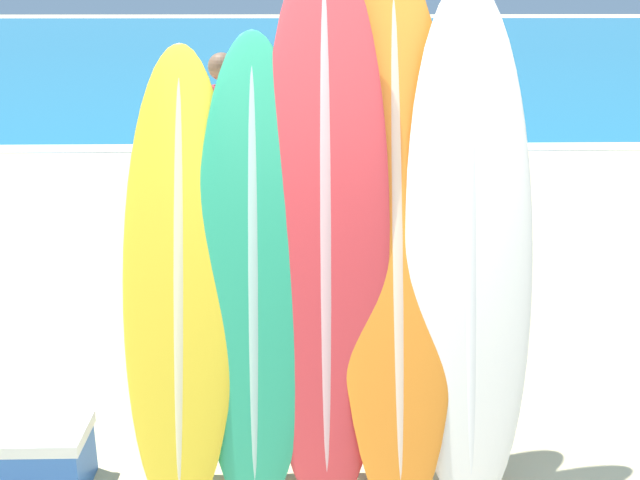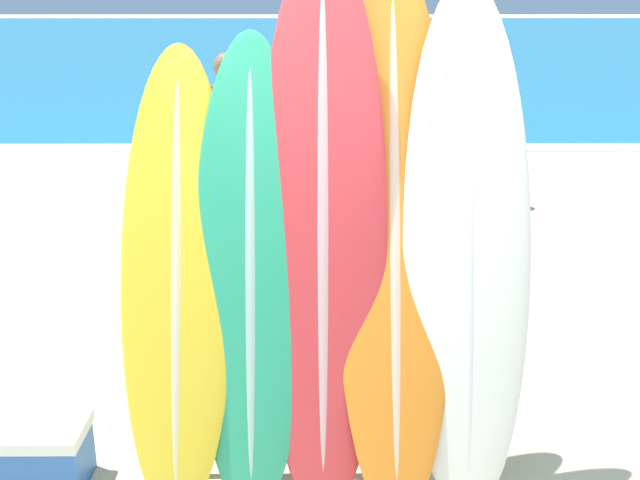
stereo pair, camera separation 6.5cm
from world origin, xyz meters
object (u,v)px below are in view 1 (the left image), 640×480
surfboard_slot_0 (180,281)px  surfboard_slot_3 (397,233)px  surfboard_rack (324,384)px  cooler_box (26,458)px  surfboard_slot_4 (469,246)px  surfboard_slot_2 (325,227)px  person_mid_beach (287,105)px  person_far_left (372,103)px  surfboard_slot_1 (254,274)px  person_far_right (225,146)px  person_near_water (467,117)px

surfboard_slot_0 → surfboard_slot_3: bearing=5.3°
surfboard_rack → cooler_box: (-1.45, -0.08, -0.34)m
cooler_box → surfboard_slot_4: bearing=3.5°
surfboard_slot_2 → person_mid_beach: size_ratio=1.60×
person_far_left → surfboard_slot_3: bearing=59.8°
surfboard_rack → surfboard_slot_0: 0.86m
surfboard_slot_1 → surfboard_slot_4: surfboard_slot_4 is taller
surfboard_slot_0 → surfboard_slot_2: (0.67, 0.07, 0.23)m
surfboard_slot_2 → surfboard_slot_4: 0.67m
person_mid_beach → person_far_left: (1.14, -0.02, 0.02)m
person_far_left → cooler_box: bearing=45.7°
person_mid_beach → person_far_right: (-0.49, -3.36, 0.11)m
person_near_water → person_far_right: size_ratio=0.99×
surfboard_slot_0 → surfboard_slot_1: 0.34m
person_mid_beach → person_far_right: 3.40m
surfboard_slot_0 → surfboard_slot_4: (1.34, 0.05, 0.15)m
surfboard_rack → person_far_left: bearing=83.1°
surfboard_rack → surfboard_slot_3: (0.34, 0.10, 0.73)m
person_mid_beach → surfboard_rack: bearing=164.1°
surfboard_slot_0 → surfboard_rack: bearing=-0.4°
person_mid_beach → cooler_box: 7.05m
surfboard_slot_4 → person_mid_beach: size_ratio=1.49×
person_far_right → surfboard_slot_2: bearing=-118.1°
surfboard_slot_0 → person_mid_beach: size_ratio=1.31×
surfboard_rack → cooler_box: surfboard_rack is taller
surfboard_rack → surfboard_slot_2: bearing=82.8°
person_far_right → surfboard_slot_1: bearing=-123.7°
surfboard_slot_3 → person_far_left: (0.48, 6.72, -0.35)m
surfboard_slot_1 → person_far_right: (-0.48, 3.47, -0.09)m
surfboard_rack → person_far_right: bearing=103.0°
person_near_water → surfboard_slot_3: bearing=-23.6°
surfboard_slot_1 → person_far_left: 6.91m
surfboard_slot_1 → person_far_left: (1.15, 6.81, -0.18)m
surfboard_slot_1 → surfboard_slot_2: 0.39m
cooler_box → person_mid_beach: bearing=80.7°
surfboard_slot_2 → person_far_right: 3.51m
surfboard_slot_4 → person_near_water: size_ratio=1.33×
surfboard_slot_2 → person_mid_beach: 6.79m
surfboard_rack → cooler_box: bearing=-176.8°
surfboard_rack → cooler_box: size_ratio=2.76×
surfboard_slot_2 → cooler_box: (-1.46, -0.15, -1.12)m
surfboard_rack → surfboard_slot_4: size_ratio=0.70×
surfboard_rack → surfboard_slot_0: bearing=179.6°
surfboard_slot_2 → surfboard_slot_3: surfboard_slot_2 is taller
surfboard_slot_3 → surfboard_slot_2: bearing=-175.9°
cooler_box → person_near_water: bearing=58.6°
surfboard_rack → person_near_water: (1.75, 5.16, 0.47)m
surfboard_slot_0 → surfboard_slot_3: size_ratio=0.85×
cooler_box → surfboard_slot_0: bearing=6.2°
surfboard_slot_3 → surfboard_slot_4: (0.33, -0.05, -0.05)m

